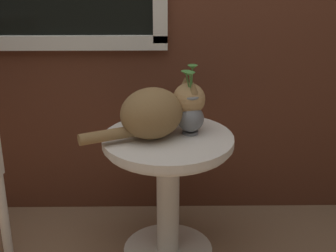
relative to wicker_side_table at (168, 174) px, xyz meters
The scene contains 3 objects.
wicker_side_table is the anchor object (origin of this frame).
cat 0.30m from the wicker_side_table, behind, with size 0.54×0.31×0.24m.
pewter_vase_with_ivy 0.29m from the wicker_side_table, 20.41° to the left, with size 0.12×0.13×0.30m.
Camera 1 is at (0.18, -1.73, 1.46)m, focal length 53.98 mm.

